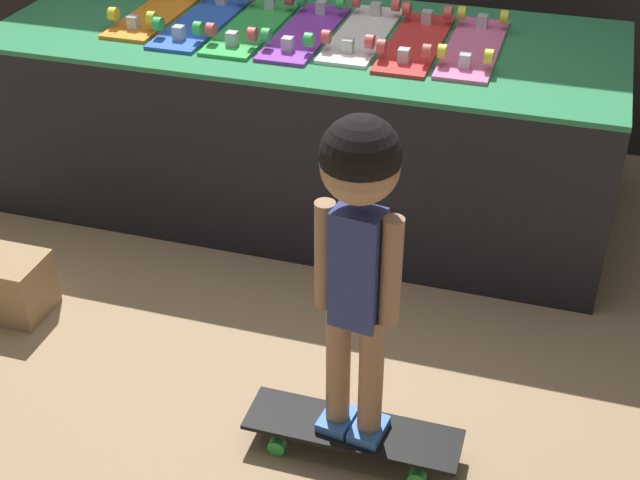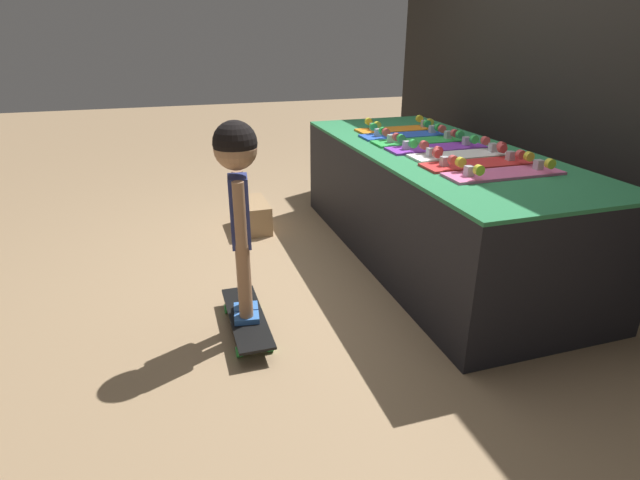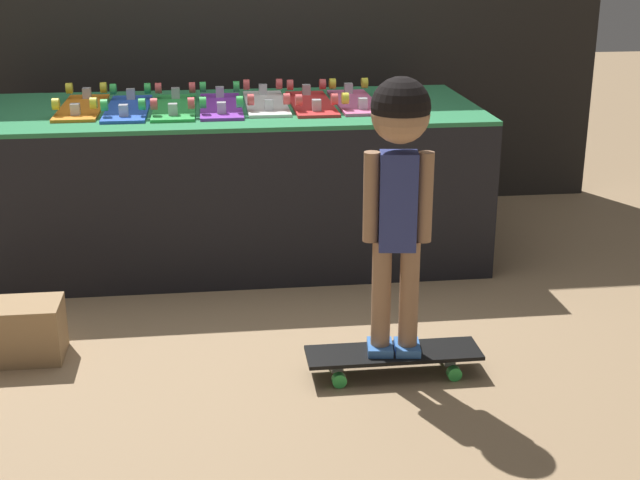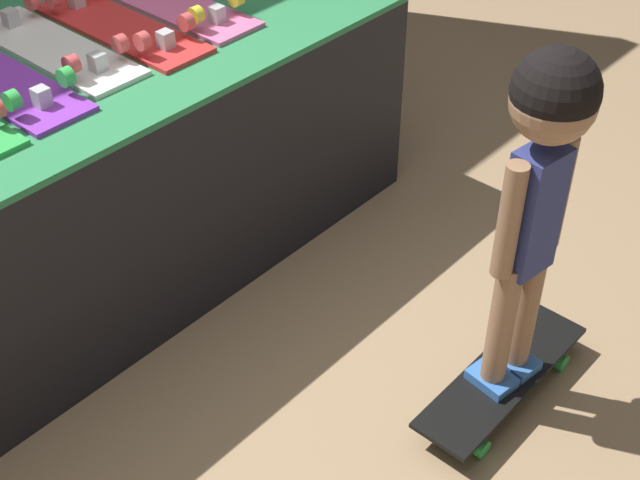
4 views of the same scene
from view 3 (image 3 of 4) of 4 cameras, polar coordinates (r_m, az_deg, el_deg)
The scene contains 12 objects.
ground_plane at distance 3.95m, azimuth -5.80°, elevation -3.81°, with size 16.00×16.00×0.00m, color #9E7F5B.
display_rack at distance 4.41m, azimuth -6.19°, elevation 3.72°, with size 2.46×1.01×0.74m.
skateboard_orange_on_rack at distance 4.39m, azimuth -15.00°, elevation 8.32°, with size 0.19×0.65×0.09m.
skateboard_blue_on_rack at distance 4.31m, azimuth -12.21°, elevation 8.36°, with size 0.19×0.65×0.09m.
skateboard_green_on_rack at distance 4.30m, azimuth -9.29°, elevation 8.50°, with size 0.19×0.65×0.09m.
skateboard_purple_on_rack at distance 4.30m, azimuth -6.37°, elevation 8.64°, with size 0.19×0.65×0.09m.
skateboard_white_on_rack at distance 4.35m, azimuth -3.49°, elevation 8.86°, with size 0.19×0.65×0.09m.
skateboard_red_on_rack at distance 4.34m, azimuth -0.56°, elevation 8.86°, with size 0.19×0.65×0.09m.
skateboard_pink_on_rack at distance 4.38m, azimuth 2.27°, elevation 8.95°, with size 0.19×0.65×0.09m.
skateboard_on_floor at distance 3.28m, azimuth 4.71°, elevation -7.39°, with size 0.64×0.18×0.09m.
child at distance 3.03m, azimuth 5.08°, elevation 4.80°, with size 0.24×0.20×0.99m.
storage_box at distance 3.56m, azimuth -19.49°, elevation -5.56°, with size 0.42×0.21×0.22m.
Camera 3 is at (-0.05, -3.64, 1.53)m, focal length 50.00 mm.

